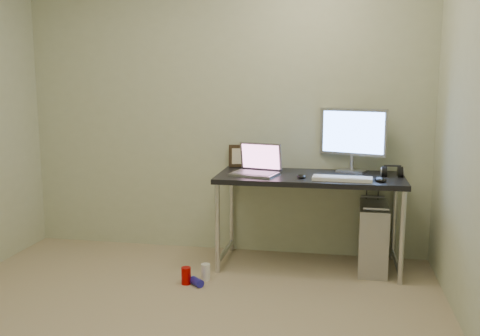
# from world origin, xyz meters

# --- Properties ---
(wall_back) EXTENTS (3.50, 0.02, 2.50)m
(wall_back) POSITION_xyz_m (0.00, 1.75, 1.25)
(wall_back) COLOR beige
(wall_back) RESTS_ON ground
(desk) EXTENTS (1.46, 0.64, 0.75)m
(desk) POSITION_xyz_m (0.77, 1.43, 0.66)
(desk) COLOR black
(desk) RESTS_ON ground
(tower_computer) EXTENTS (0.24, 0.51, 0.56)m
(tower_computer) POSITION_xyz_m (1.27, 1.44, 0.26)
(tower_computer) COLOR #A4A5A8
(tower_computer) RESTS_ON ground
(cable_a) EXTENTS (0.01, 0.16, 0.69)m
(cable_a) POSITION_xyz_m (1.22, 1.70, 0.40)
(cable_a) COLOR black
(cable_a) RESTS_ON ground
(cable_b) EXTENTS (0.02, 0.11, 0.71)m
(cable_b) POSITION_xyz_m (1.31, 1.68, 0.38)
(cable_b) COLOR black
(cable_b) RESTS_ON ground
(can_red) EXTENTS (0.09, 0.09, 0.13)m
(can_red) POSITION_xyz_m (-0.10, 0.87, 0.06)
(can_red) COLOR #B30403
(can_red) RESTS_ON ground
(can_white) EXTENTS (0.08, 0.08, 0.13)m
(can_white) POSITION_xyz_m (0.02, 0.97, 0.06)
(can_white) COLOR white
(can_white) RESTS_ON ground
(can_blue) EXTENTS (0.12, 0.12, 0.06)m
(can_blue) POSITION_xyz_m (-0.01, 0.85, 0.03)
(can_blue) COLOR #2420B0
(can_blue) RESTS_ON ground
(laptop) EXTENTS (0.41, 0.36, 0.24)m
(laptop) POSITION_xyz_m (0.35, 1.40, 0.81)
(laptop) COLOR #B0B0B7
(laptop) RESTS_ON desk
(monitor) EXTENTS (0.53, 0.23, 0.52)m
(monitor) POSITION_xyz_m (1.09, 1.65, 1.05)
(monitor) COLOR #B0B0B7
(monitor) RESTS_ON desk
(keyboard) EXTENTS (0.45, 0.17, 0.03)m
(keyboard) POSITION_xyz_m (1.02, 1.25, 0.76)
(keyboard) COLOR white
(keyboard) RESTS_ON desk
(mouse_right) EXTENTS (0.11, 0.14, 0.04)m
(mouse_right) POSITION_xyz_m (1.30, 1.26, 0.77)
(mouse_right) COLOR black
(mouse_right) RESTS_ON desk
(mouse_left) EXTENTS (0.08, 0.12, 0.04)m
(mouse_left) POSITION_xyz_m (0.71, 1.31, 0.77)
(mouse_left) COLOR black
(mouse_left) RESTS_ON desk
(headphones) EXTENTS (0.16, 0.10, 0.11)m
(headphones) POSITION_xyz_m (1.40, 1.50, 0.78)
(headphones) COLOR black
(headphones) RESTS_ON desk
(picture_frame) EXTENTS (0.25, 0.10, 0.20)m
(picture_frame) POSITION_xyz_m (0.17, 1.73, 0.85)
(picture_frame) COLOR black
(picture_frame) RESTS_ON desk
(webcam) EXTENTS (0.04, 0.03, 0.11)m
(webcam) POSITION_xyz_m (0.36, 1.68, 0.83)
(webcam) COLOR silver
(webcam) RESTS_ON desk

